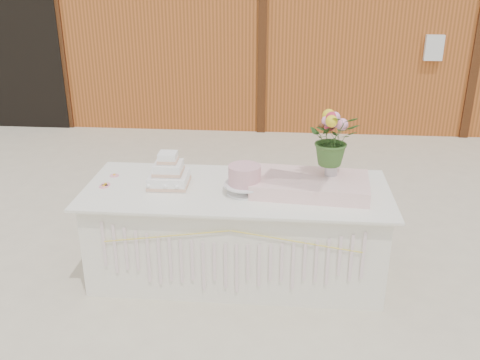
# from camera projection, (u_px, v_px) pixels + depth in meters

# --- Properties ---
(ground) EXTENTS (80.00, 80.00, 0.00)m
(ground) POSITION_uv_depth(u_px,v_px,m) (237.00, 273.00, 4.49)
(ground) COLOR beige
(ground) RESTS_ON ground
(barn) EXTENTS (12.60, 4.60, 3.30)m
(barn) POSITION_uv_depth(u_px,v_px,m) (267.00, 7.00, 9.37)
(barn) COLOR #B05825
(barn) RESTS_ON ground
(cake_table) EXTENTS (2.40, 1.00, 0.77)m
(cake_table) POSITION_uv_depth(u_px,v_px,m) (237.00, 232.00, 4.33)
(cake_table) COLOR white
(cake_table) RESTS_ON ground
(wedding_cake) EXTENTS (0.32, 0.32, 0.28)m
(wedding_cake) POSITION_uv_depth(u_px,v_px,m) (169.00, 174.00, 4.22)
(wedding_cake) COLOR white
(wedding_cake) RESTS_ON cake_table
(pink_cake_stand) EXTENTS (0.32, 0.32, 0.23)m
(pink_cake_stand) POSITION_uv_depth(u_px,v_px,m) (244.00, 178.00, 4.06)
(pink_cake_stand) COLOR white
(pink_cake_stand) RESTS_ON cake_table
(satin_runner) EXTENTS (0.93, 0.58, 0.11)m
(satin_runner) POSITION_uv_depth(u_px,v_px,m) (310.00, 185.00, 4.12)
(satin_runner) COLOR #FFD2CD
(satin_runner) RESTS_ON cake_table
(flower_vase) EXTENTS (0.10, 0.10, 0.14)m
(flower_vase) POSITION_uv_depth(u_px,v_px,m) (331.00, 167.00, 4.14)
(flower_vase) COLOR #B0AFB4
(flower_vase) RESTS_ON satin_runner
(bouquet) EXTENTS (0.39, 0.34, 0.42)m
(bouquet) POSITION_uv_depth(u_px,v_px,m) (334.00, 133.00, 4.03)
(bouquet) COLOR #355C25
(bouquet) RESTS_ON flower_vase
(loose_flowers) EXTENTS (0.22, 0.38, 0.02)m
(loose_flowers) POSITION_uv_depth(u_px,v_px,m) (110.00, 182.00, 4.29)
(loose_flowers) COLOR pink
(loose_flowers) RESTS_ON cake_table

